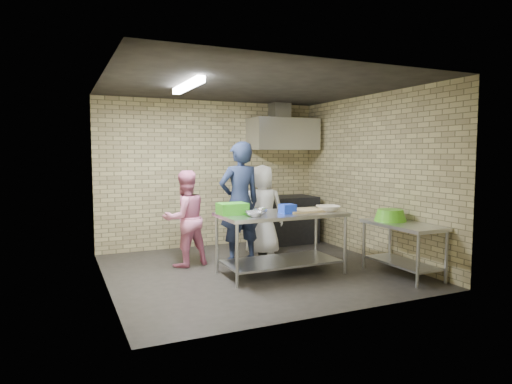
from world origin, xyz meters
TOP-DOWN VIEW (x-y plane):
  - floor at (0.00, 0.00)m, footprint 4.20×4.20m
  - ceiling at (0.00, 0.00)m, footprint 4.20×4.20m
  - back_wall at (0.00, 2.00)m, footprint 4.20×0.06m
  - front_wall at (0.00, -2.00)m, footprint 4.20×0.06m
  - left_wall at (-2.10, 0.00)m, footprint 0.06×4.00m
  - right_wall at (2.10, 0.00)m, footprint 0.06×4.00m
  - prep_table at (0.27, -0.30)m, footprint 1.78×0.89m
  - side_counter at (1.80, -1.10)m, footprint 0.60×1.20m
  - stove at (1.35, 1.65)m, footprint 1.20×0.70m
  - range_hood at (1.35, 1.70)m, footprint 1.30×0.60m
  - hood_duct at (1.35, 1.85)m, footprint 0.35×0.30m
  - wall_shelf at (1.65, 1.89)m, footprint 0.80×0.20m
  - fluorescent_fixture at (-1.00, 0.00)m, footprint 0.10×1.25m
  - green_crate at (-0.43, -0.18)m, footprint 0.39×0.30m
  - blue_tub at (0.32, -0.40)m, footprint 0.20×0.20m
  - cutting_board at (0.62, -0.32)m, footprint 0.54×0.41m
  - mixing_bowl_a at (-0.23, -0.50)m, footprint 0.33×0.33m
  - mixing_bowl_b at (-0.03, -0.25)m, footprint 0.25×0.25m
  - ceramic_bowl at (0.97, -0.45)m, footprint 0.41×0.41m
  - green_basin at (1.78, -0.85)m, footprint 0.46×0.46m
  - bottle_red at (1.40, 1.89)m, footprint 0.07×0.07m
  - bottle_green at (1.80, 1.89)m, footprint 0.06×0.06m
  - man_navy at (0.00, 0.61)m, footprint 0.73×0.51m
  - woman_pink at (-0.87, 0.70)m, footprint 0.83×0.71m
  - woman_white at (0.52, 0.88)m, footprint 0.87×0.70m

SIDE VIEW (x-z plane):
  - floor at x=0.00m, z-range 0.00..0.00m
  - side_counter at x=1.80m, z-range 0.00..0.75m
  - prep_table at x=0.27m, z-range 0.00..0.89m
  - stove at x=1.35m, z-range 0.00..0.90m
  - woman_pink at x=-0.87m, z-range 0.00..1.48m
  - woman_white at x=0.52m, z-range 0.00..1.54m
  - green_basin at x=1.78m, z-range 0.75..0.92m
  - cutting_board at x=0.62m, z-range 0.89..0.92m
  - mixing_bowl_b at x=-0.03m, z-range 0.89..0.95m
  - mixing_bowl_a at x=-0.23m, z-range 0.89..0.96m
  - ceramic_bowl at x=0.97m, z-range 0.89..0.97m
  - blue_tub at x=0.32m, z-range 0.89..1.02m
  - man_navy at x=0.00m, z-range 0.00..1.92m
  - green_crate at x=-0.43m, z-range 0.89..1.05m
  - back_wall at x=0.00m, z-range 0.00..2.70m
  - front_wall at x=0.00m, z-range 0.00..2.70m
  - left_wall at x=-2.10m, z-range 0.00..2.70m
  - right_wall at x=2.10m, z-range 0.00..2.70m
  - wall_shelf at x=1.65m, z-range 1.90..1.94m
  - bottle_green at x=1.80m, z-range 1.94..2.09m
  - bottle_red at x=1.40m, z-range 1.94..2.12m
  - range_hood at x=1.35m, z-range 1.80..2.40m
  - hood_duct at x=1.35m, z-range 2.40..2.70m
  - fluorescent_fixture at x=-1.00m, z-range 2.60..2.68m
  - ceiling at x=0.00m, z-range 2.70..2.70m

